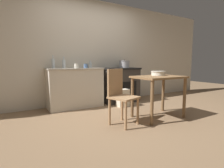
# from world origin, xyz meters

# --- Properties ---
(ground_plane) EXTENTS (14.00, 14.00, 0.00)m
(ground_plane) POSITION_xyz_m (0.00, 0.00, 0.00)
(ground_plane) COLOR #896B4C
(wall_back) EXTENTS (8.00, 0.07, 2.55)m
(wall_back) POSITION_xyz_m (0.00, 1.58, 1.27)
(wall_back) COLOR beige
(wall_back) RESTS_ON ground_plane
(counter_cabinet) EXTENTS (1.24, 0.53, 0.90)m
(counter_cabinet) POSITION_xyz_m (-0.53, 1.30, 0.45)
(counter_cabinet) COLOR beige
(counter_cabinet) RESTS_ON ground_plane
(stove) EXTENTS (0.97, 0.59, 0.89)m
(stove) POSITION_xyz_m (0.67, 1.27, 0.45)
(stove) COLOR #38332D
(stove) RESTS_ON ground_plane
(work_table) EXTENTS (0.91, 0.62, 0.77)m
(work_table) POSITION_xyz_m (0.55, -0.21, 0.63)
(work_table) COLOR olive
(work_table) RESTS_ON ground_plane
(chair) EXTENTS (0.50, 0.50, 0.91)m
(chair) POSITION_xyz_m (-0.25, -0.15, 0.49)
(chair) COLOR #A87F56
(chair) RESTS_ON ground_plane
(flour_sack) EXTENTS (0.27, 0.19, 0.41)m
(flour_sack) POSITION_xyz_m (0.44, 0.79, 0.20)
(flour_sack) COLOR beige
(flour_sack) RESTS_ON ground_plane
(stock_pot) EXTENTS (0.28, 0.28, 0.21)m
(stock_pot) POSITION_xyz_m (0.81, 1.28, 0.98)
(stock_pot) COLOR #A8A8AD
(stock_pot) RESTS_ON stove
(mixing_bowl_large) EXTENTS (0.28, 0.28, 0.08)m
(mixing_bowl_large) POSITION_xyz_m (0.67, -0.06, 0.82)
(mixing_bowl_large) COLOR silver
(mixing_bowl_large) RESTS_ON work_table
(bottle_far_left) EXTENTS (0.07, 0.07, 0.28)m
(bottle_far_left) POSITION_xyz_m (-0.97, 1.40, 1.00)
(bottle_far_left) COLOR silver
(bottle_far_left) RESTS_ON counter_cabinet
(bottle_left) EXTENTS (0.08, 0.08, 0.17)m
(bottle_left) POSITION_xyz_m (-0.08, 1.47, 0.96)
(bottle_left) COLOR silver
(bottle_left) RESTS_ON counter_cabinet
(bottle_mid_left) EXTENTS (0.07, 0.07, 0.25)m
(bottle_mid_left) POSITION_xyz_m (-0.75, 1.36, 0.99)
(bottle_mid_left) COLOR silver
(bottle_mid_left) RESTS_ON counter_cabinet
(cup_center_left) EXTENTS (0.09, 0.09, 0.10)m
(cup_center_left) POSITION_xyz_m (-0.53, 1.17, 0.95)
(cup_center_left) COLOR silver
(cup_center_left) RESTS_ON counter_cabinet
(cup_center) EXTENTS (0.08, 0.08, 0.10)m
(cup_center) POSITION_xyz_m (-0.32, 1.16, 0.94)
(cup_center) COLOR #4C6B99
(cup_center) RESTS_ON counter_cabinet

